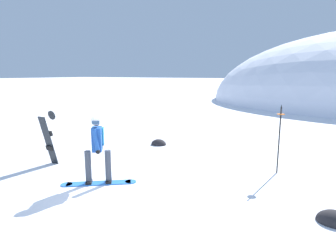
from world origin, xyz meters
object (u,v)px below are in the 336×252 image
Objects in this scene: snowboarder_main at (98,147)px; rock_dark at (159,145)px; spare_snowboard at (49,138)px; rock_mid at (334,222)px; piste_marker_near at (279,134)px.

rock_dark is (-0.71, 4.11, -0.92)m from snowboarder_main.
snowboarder_main is 2.33m from spare_snowboard.
snowboarder_main is at bearing -10.71° from spare_snowboard.
snowboarder_main reaches higher than spare_snowboard.
snowboarder_main is at bearing -173.09° from rock_mid.
spare_snowboard is at bearing -178.55° from rock_mid.
snowboarder_main is 4.77m from piste_marker_near.
spare_snowboard is 6.55m from piste_marker_near.
piste_marker_near reaches higher than spare_snowboard.
rock_dark is (-4.47, 1.17, -1.08)m from piste_marker_near.
spare_snowboard is 2.70× the size of rock_dark.
piste_marker_near is (6.04, 2.51, 0.26)m from spare_snowboard.
piste_marker_near reaches higher than rock_dark.
snowboarder_main is 2.71× the size of rock_mid.
spare_snowboard is 0.86× the size of piste_marker_near.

